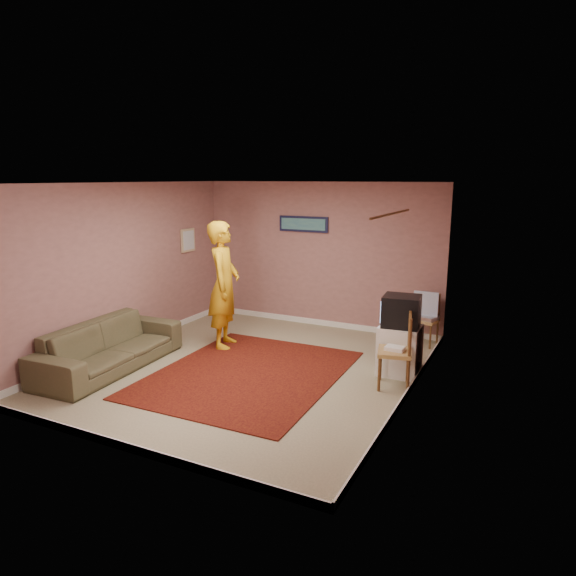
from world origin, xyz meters
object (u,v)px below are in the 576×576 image
at_px(tv_cabinet, 400,350).
at_px(crt_tv, 401,311).
at_px(sofa, 110,346).
at_px(person, 224,285).
at_px(chair_a, 425,314).
at_px(chair_b, 395,343).

bearing_deg(tv_cabinet, crt_tv, -174.20).
relative_size(tv_cabinet, sofa, 0.30).
height_order(crt_tv, sofa, crt_tv).
bearing_deg(crt_tv, person, 175.24).
height_order(tv_cabinet, person, person).
bearing_deg(person, crt_tv, -108.39).
height_order(sofa, person, person).
distance_m(chair_a, chair_b, 1.92).
bearing_deg(chair_a, crt_tv, -81.93).
relative_size(chair_a, sofa, 0.20).
xyz_separation_m(sofa, person, (0.93, 1.56, 0.68)).
xyz_separation_m(chair_a, chair_b, (0.01, -1.92, 0.08)).
bearing_deg(person, chair_a, -81.94).
xyz_separation_m(tv_cabinet, crt_tv, (-0.00, -0.00, 0.56)).
bearing_deg(chair_b, tv_cabinet, 172.04).
bearing_deg(tv_cabinet, person, -178.96).
bearing_deg(chair_a, chair_b, -79.79).
height_order(chair_b, person, person).
relative_size(tv_cabinet, chair_b, 1.30).
relative_size(sofa, person, 1.12).
bearing_deg(crt_tv, chair_b, -89.21).
relative_size(chair_a, person, 0.23).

